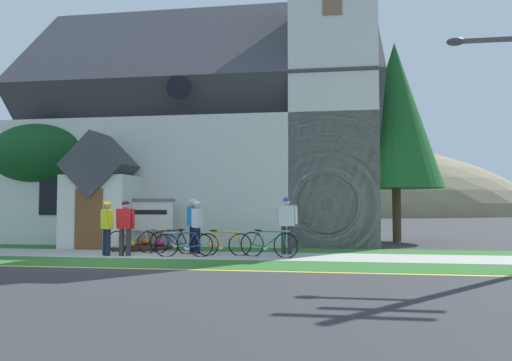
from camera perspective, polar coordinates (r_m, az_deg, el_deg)
ground at (r=17.86m, az=-10.90°, el=-7.81°), size 140.00×140.00×0.00m
sidewalk_slab at (r=15.46m, az=-12.58°, el=-8.55°), size 32.00×2.26×0.01m
grass_verge at (r=13.55m, az=-15.78°, el=-9.34°), size 32.00×1.90×0.01m
church_lawn at (r=17.30m, az=-10.24°, el=-7.96°), size 24.00×1.66×0.01m
curb_paint_stripe at (r=12.56m, az=-17.87°, el=-9.84°), size 28.00×0.16×0.01m
church_building at (r=21.98m, az=-4.73°, el=4.98°), size 15.19×10.53×12.66m
church_sign at (r=17.63m, az=-12.93°, el=-4.05°), size 2.15×0.28×1.77m
flower_bed at (r=17.35m, az=-13.45°, el=-7.64°), size 2.08×2.08×0.34m
bicycle_blue at (r=14.72m, az=-3.89°, el=-7.51°), size 1.68×0.27×0.80m
bicycle_silver at (r=16.12m, az=-14.52°, el=-6.98°), size 1.79×0.21×0.83m
bicycle_orange at (r=14.28m, az=1.49°, el=-7.55°), size 1.78×0.46×0.83m
bicycle_red at (r=14.54m, az=-8.55°, el=-7.52°), size 1.74×0.26×0.79m
bicycle_black at (r=15.56m, az=-9.86°, el=-7.20°), size 1.67×0.44×0.81m
cyclist_in_blue_jersey at (r=15.86m, az=-7.52°, el=-4.74°), size 0.47×0.61×1.74m
cyclist_in_orange_jersey at (r=15.34m, az=-7.01°, el=-5.02°), size 0.44×0.68×1.66m
cyclist_in_white_jersey at (r=15.05m, az=-15.27°, el=-4.98°), size 0.64×0.29×1.67m
cyclist_in_yellow_jersey at (r=15.30m, az=-17.30°, el=-4.98°), size 0.48×0.61×1.64m
cyclist_in_red_jersey at (r=15.05m, az=3.67°, el=-4.74°), size 0.68×0.31×1.78m
roadside_conifer at (r=21.40m, az=16.22°, el=7.45°), size 3.88×3.88×8.48m
yard_deciduous_tree at (r=21.91m, az=-22.76°, el=2.61°), size 5.01×5.01×5.01m
distant_hill at (r=74.62m, az=-2.03°, el=-4.04°), size 84.97×41.00×23.88m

